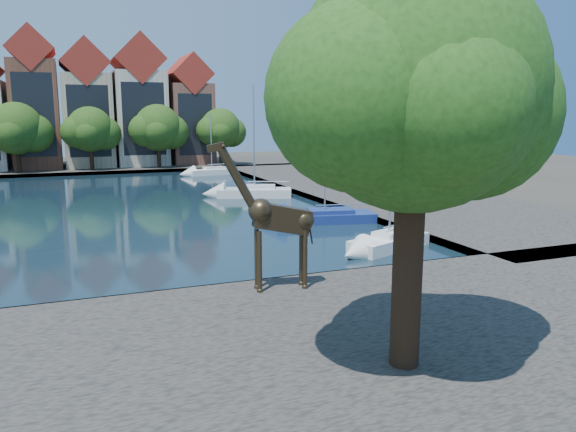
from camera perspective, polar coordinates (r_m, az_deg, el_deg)
name	(u,v)px	position (r m, az deg, el deg)	size (l,w,h in m)	color
ground	(98,310)	(22.41, -18.72, -9.01)	(160.00, 160.00, 0.00)	#38332B
water_basin	(81,208)	(45.77, -20.28, 0.72)	(38.00, 50.00, 0.08)	black
near_quay	(112,387)	(15.84, -17.40, -16.29)	(50.00, 14.00, 0.50)	#4A4640
far_quay	(74,168)	(77.52, -20.89, 4.57)	(60.00, 16.00, 0.50)	#4A4640
right_quay	(368,190)	(52.45, 8.13, 2.67)	(14.00, 52.00, 0.50)	#4A4640
plane_tree	(418,96)	(14.75, 13.11, 11.81)	(8.32, 6.40, 10.62)	#332114
townhouse_center	(35,104)	(77.26, -24.29, 10.36)	(5.44, 9.18, 16.93)	brown
townhouse_east_inner	(87,109)	(77.23, -19.75, 10.20)	(5.94, 9.18, 15.79)	tan
townhouse_east_mid	(139,106)	(77.73, -14.90, 10.73)	(6.43, 9.18, 16.65)	beige
townhouse_east_end	(188,114)	(78.76, -10.09, 10.18)	(5.44, 9.18, 14.43)	brown
far_tree_mid_west	(17,130)	(71.91, -25.82, 7.85)	(7.80, 6.00, 8.00)	#332114
far_tree_mid_east	(91,131)	(71.77, -19.39, 8.16)	(7.02, 5.40, 7.52)	#332114
far_tree_east	(159,129)	(72.52, -13.00, 8.59)	(7.54, 5.80, 7.84)	#332114
far_tree_far_east	(221,130)	(74.14, -6.81, 8.69)	(6.76, 5.20, 7.36)	#332114
giraffe_statue	(274,218)	(21.36, -1.40, -0.21)	(4.00, 0.86, 5.70)	#352A1A
sailboat_right_a	(389,239)	(30.41, 10.24, -2.32)	(5.31, 3.51, 10.08)	white
sailboat_right_b	(325,215)	(37.41, 3.74, 0.11)	(6.98, 3.54, 11.06)	navy
sailboat_right_c	(255,191)	(48.61, -3.42, 2.60)	(6.69, 4.33, 9.50)	silver
sailboat_right_d	(212,171)	(66.77, -7.75, 4.60)	(5.79, 2.83, 7.12)	white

